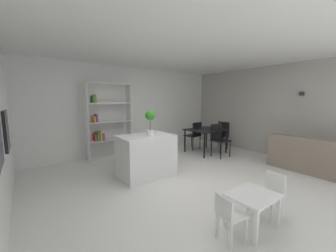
{
  "coord_description": "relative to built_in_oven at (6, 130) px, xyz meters",
  "views": [
    {
      "loc": [
        -2.5,
        -2.73,
        1.65
      ],
      "look_at": [
        0.01,
        0.67,
        1.08
      ],
      "focal_mm": 21.08,
      "sensor_mm": 36.0,
      "label": 1
    }
  ],
  "objects": [
    {
      "name": "ground_plane",
      "position": [
        2.72,
        -1.11,
        -1.19
      ],
      "size": [
        9.43,
        9.43,
        0.0
      ],
      "primitive_type": "plane",
      "color": "silver"
    },
    {
      "name": "ceiling_slab",
      "position": [
        2.72,
        -1.11,
        1.47
      ],
      "size": [
        6.85,
        5.99,
        0.06
      ],
      "color": "white",
      "rests_on": "ground_plane"
    },
    {
      "name": "back_partition",
      "position": [
        2.72,
        1.85,
        0.12
      ],
      "size": [
        6.85,
        0.06,
        2.62
      ],
      "primitive_type": "cube",
      "color": "white",
      "rests_on": "ground_plane"
    },
    {
      "name": "right_partition_gray",
      "position": [
        6.12,
        -1.11,
        0.12
      ],
      "size": [
        0.06,
        5.99,
        2.62
      ],
      "primitive_type": "cube",
      "color": "#B2ADA3",
      "rests_on": "ground_plane"
    },
    {
      "name": "built_in_oven",
      "position": [
        0.0,
        0.0,
        0.0
      ],
      "size": [
        0.06,
        0.6,
        0.61
      ],
      "color": "black",
      "rests_on": "ground_plane"
    },
    {
      "name": "kitchen_island",
      "position": [
        2.31,
        -0.22,
        -0.74
      ],
      "size": [
        1.13,
        0.77,
        0.89
      ],
      "primitive_type": "cube",
      "color": "white",
      "rests_on": "ground_plane"
    },
    {
      "name": "potted_plant_on_island",
      "position": [
        2.39,
        -0.28,
        0.03
      ],
      "size": [
        0.21,
        0.21,
        0.54
      ],
      "color": "white",
      "rests_on": "kitchen_island"
    },
    {
      "name": "open_bookshelf",
      "position": [
        2.07,
        1.53,
        -0.16
      ],
      "size": [
        1.21,
        0.34,
        2.09
      ],
      "color": "white",
      "rests_on": "ground_plane"
    },
    {
      "name": "child_table",
      "position": [
        2.51,
        -2.57,
        -0.81
      ],
      "size": [
        0.61,
        0.5,
        0.45
      ],
      "color": "white",
      "rests_on": "ground_plane"
    },
    {
      "name": "child_chair_right",
      "position": [
        3.0,
        -2.58,
        -0.84
      ],
      "size": [
        0.31,
        0.31,
        0.61
      ],
      "rotation": [
        0.0,
        0.0,
        -1.66
      ],
      "color": "white",
      "rests_on": "ground_plane"
    },
    {
      "name": "child_chair_left",
      "position": [
        2.04,
        -2.56,
        -0.86
      ],
      "size": [
        0.32,
        0.32,
        0.57
      ],
      "rotation": [
        0.0,
        0.0,
        1.39
      ],
      "color": "silver",
      "rests_on": "ground_plane"
    },
    {
      "name": "dining_table",
      "position": [
        4.77,
        0.33,
        -0.52
      ],
      "size": [
        1.1,
        0.95,
        0.74
      ],
      "color": "black",
      "rests_on": "ground_plane"
    },
    {
      "name": "dining_chair_near",
      "position": [
        4.77,
        -0.17,
        -0.62
      ],
      "size": [
        0.46,
        0.43,
        0.94
      ],
      "rotation": [
        0.0,
        0.0,
        -0.04
      ],
      "color": "black",
      "rests_on": "ground_plane"
    },
    {
      "name": "dining_chair_window_side",
      "position": [
        5.54,
        0.33,
        -0.65
      ],
      "size": [
        0.46,
        0.45,
        0.91
      ],
      "rotation": [
        0.0,
        0.0,
        -1.53
      ],
      "color": "black",
      "rests_on": "ground_plane"
    },
    {
      "name": "dining_chair_far",
      "position": [
        4.78,
        0.83,
        -0.65
      ],
      "size": [
        0.48,
        0.47,
        0.91
      ],
      "rotation": [
        0.0,
        0.0,
        3.25
      ],
      "color": "black",
      "rests_on": "ground_plane"
    },
    {
      "name": "sofa",
      "position": [
        5.52,
        -2.31,
        -0.91
      ],
      "size": [
        0.88,
        1.77,
        0.8
      ],
      "rotation": [
        0.0,
        0.0,
        1.57
      ],
      "color": "gray",
      "rests_on": "ground_plane"
    },
    {
      "name": "wall_sconce_back",
      "position": [
        6.04,
        -1.76,
        0.61
      ],
      "size": [
        0.09,
        0.09,
        0.09
      ],
      "color": "#333338",
      "rests_on": "ground_plane"
    }
  ]
}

